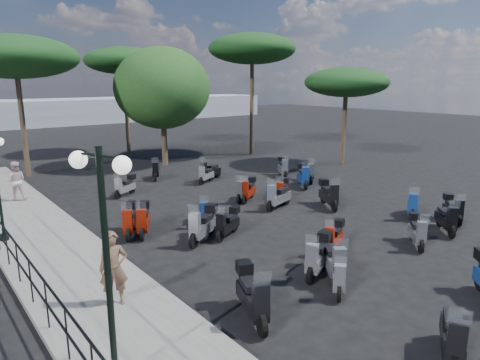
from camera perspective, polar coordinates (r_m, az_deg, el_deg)
ground at (r=15.54m, az=2.94°, el=-6.82°), size 120.00×120.00×0.00m
sidewalk at (r=15.23m, az=-24.14°, el=-8.14°), size 3.00×30.00×0.15m
railing at (r=14.55m, az=-29.21°, el=-6.21°), size 0.04×26.04×1.10m
lamp_post_0 at (r=7.44m, az=-17.38°, el=-9.41°), size 0.66×1.16×4.17m
woman at (r=10.55m, az=-16.51°, el=-11.23°), size 0.76×0.63×1.79m
pedestrian_far at (r=21.13m, az=-27.74°, el=-0.10°), size 1.00×0.88×1.72m
scooter_1 at (r=11.45m, az=12.97°, el=-12.50°), size 1.18×1.06×1.19m
scooter_2 at (r=9.97m, az=1.67°, el=-15.29°), size 0.97×1.76×1.48m
scooter_3 at (r=14.46m, az=-4.94°, el=-6.06°), size 1.67×1.13×1.48m
scooter_4 at (r=15.46m, az=-14.45°, el=-5.31°), size 1.07×1.55×1.38m
scooter_5 at (r=20.72m, az=-15.07°, el=-0.83°), size 1.37×0.93×1.21m
scooter_6 at (r=9.63m, az=26.48°, el=-18.33°), size 1.62×1.03×1.43m
scooter_7 at (r=12.26m, az=10.31°, el=-10.02°), size 1.63×0.97×1.39m
scooter_8 at (r=12.09m, az=12.36°, el=-10.64°), size 1.12×1.50×1.41m
scooter_9 at (r=14.84m, az=-1.65°, el=-5.86°), size 1.45×0.89×1.25m
scooter_10 at (r=16.11m, az=-4.84°, el=-4.45°), size 0.94×1.44×1.28m
scooter_11 at (r=23.81m, az=-11.14°, el=1.16°), size 0.95×1.48×1.31m
scooter_13 at (r=13.96m, az=12.42°, el=-7.51°), size 1.42×0.77×1.19m
scooter_14 at (r=15.19m, az=22.55°, el=-6.42°), size 1.28×1.19×1.27m
scooter_15 at (r=18.09m, az=5.09°, el=-2.33°), size 1.75×0.75×1.42m
scooter_16 at (r=19.11m, az=5.67°, el=-1.51°), size 1.42×1.04×1.29m
scooter_17 at (r=22.64m, az=-4.57°, el=0.66°), size 1.38×0.86×1.21m
scooter_20 at (r=16.88m, az=25.83°, el=-4.82°), size 1.30×1.30×1.38m
scooter_21 at (r=18.58m, az=11.75°, el=-1.97°), size 1.07×1.65×1.44m
scooter_22 at (r=19.17m, az=0.59°, el=-1.52°), size 1.50×0.87×1.29m
scooter_23 at (r=23.20m, az=-4.08°, el=1.11°), size 1.69×0.71×1.37m
scooter_25 at (r=18.30m, az=22.02°, el=-3.15°), size 1.51×1.00×1.35m
scooter_26 at (r=18.32m, az=26.52°, el=-3.56°), size 1.19×1.26×1.26m
scooter_27 at (r=21.97m, az=8.39°, el=0.50°), size 1.21×1.57×1.45m
scooter_28 at (r=23.07m, az=9.10°, el=1.02°), size 1.16×1.50×1.38m
scooter_29 at (r=24.12m, az=5.76°, el=1.64°), size 1.09×1.51×1.36m
scooter_30 at (r=19.19m, az=1.12°, el=-1.39°), size 1.42×1.04×1.29m
scooter_31 at (r=15.41m, az=-12.74°, el=-5.27°), size 1.07×1.55×1.38m
broadleaf_tree at (r=27.39m, az=-10.33°, el=11.96°), size 5.91×5.91×7.35m
pine_0 at (r=32.80m, az=-15.26°, el=15.07°), size 5.55×5.55×7.65m
pine_1 at (r=31.19m, az=1.64°, el=17.06°), size 6.14×6.14×8.53m
pine_2 at (r=26.54m, az=-27.79°, el=14.29°), size 6.62×6.62×7.68m
pine_3 at (r=28.18m, az=14.01°, el=12.49°), size 5.27×5.27×6.10m
distant_hills at (r=56.90m, az=-28.80°, el=7.73°), size 70.00×8.00×3.00m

